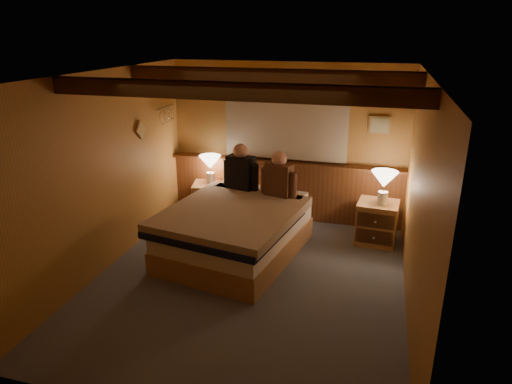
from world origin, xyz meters
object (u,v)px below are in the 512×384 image
at_px(nightstand_right, 377,223).
at_px(person_right, 279,178).
at_px(bed, 235,230).
at_px(lamp_left, 210,164).
at_px(duffel_bag, 210,232).
at_px(lamp_right, 384,181).
at_px(nightstand_left, 210,200).
at_px(person_left, 241,170).

xyz_separation_m(nightstand_right, person_right, (-1.34, -0.29, 0.64)).
height_order(bed, nightstand_right, bed).
distance_m(nightstand_right, person_right, 1.51).
bearing_deg(lamp_left, bed, -56.61).
bearing_deg(bed, duffel_bag, 163.80).
height_order(lamp_right, person_right, person_right).
relative_size(bed, lamp_left, 5.06).
bearing_deg(lamp_left, nightstand_left, -94.33).
height_order(nightstand_left, lamp_right, lamp_right).
bearing_deg(duffel_bag, lamp_right, 23.24).
xyz_separation_m(bed, person_left, (-0.15, 0.75, 0.59)).
distance_m(bed, lamp_right, 2.09).
bearing_deg(person_right, lamp_right, 23.98).
xyz_separation_m(nightstand_left, lamp_right, (2.62, -0.30, 0.64)).
bearing_deg(person_left, nightstand_left, 161.29).
relative_size(nightstand_right, lamp_right, 1.28).
bearing_deg(person_right, person_left, 179.76).
distance_m(bed, nightstand_right, 1.99).
xyz_separation_m(lamp_left, lamp_right, (2.61, -0.35, 0.06)).
height_order(nightstand_left, person_right, person_right).
relative_size(nightstand_left, duffel_bag, 1.01).
bearing_deg(person_right, nightstand_right, 26.08).
bearing_deg(lamp_right, duffel_bag, -164.62).
bearing_deg(nightstand_left, nightstand_right, -17.68).
relative_size(lamp_left, lamp_right, 0.95).
relative_size(bed, person_right, 3.46).
height_order(bed, lamp_left, lamp_left).
height_order(nightstand_right, lamp_left, lamp_left).
bearing_deg(person_left, bed, -65.54).
xyz_separation_m(lamp_right, person_left, (-1.97, -0.10, 0.03)).
xyz_separation_m(nightstand_right, person_left, (-1.93, -0.14, 0.65)).
distance_m(bed, lamp_left, 1.52).
relative_size(nightstand_left, nightstand_right, 0.99).
relative_size(lamp_left, person_right, 0.68).
distance_m(person_left, duffel_bag, 0.98).
height_order(lamp_right, duffel_bag, lamp_right).
bearing_deg(person_left, duffel_bag, -106.60).
bearing_deg(bed, lamp_right, 34.92).
xyz_separation_m(bed, lamp_right, (1.82, 0.85, 0.57)).
distance_m(person_left, person_right, 0.61).
distance_m(nightstand_right, lamp_right, 0.63).
relative_size(bed, nightstand_right, 3.74).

